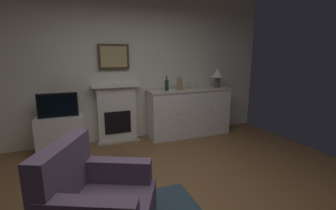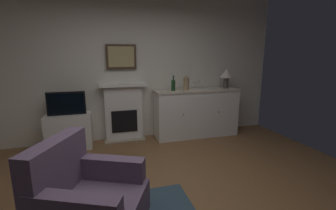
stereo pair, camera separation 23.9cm
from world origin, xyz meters
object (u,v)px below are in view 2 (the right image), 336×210
wine_bottle (173,85)px  wine_glass_left (194,84)px  wine_glass_center (198,83)px  wine_glass_right (203,83)px  table_lamp (226,75)px  tv_cabinet (69,131)px  framed_picture (121,57)px  vase_decorative (186,83)px  armchair (87,200)px  fireplace_unit (124,112)px  sideboard_cabinet (196,113)px  tv_set (66,103)px

wine_bottle → wine_glass_left: 0.42m
wine_glass_center → wine_glass_right: bearing=-14.2°
table_lamp → tv_cabinet: table_lamp is taller
tv_cabinet → table_lamp: bearing=-0.3°
framed_picture → vase_decorative: size_ratio=1.96×
wine_glass_right → wine_glass_left: bearing=-165.7°
framed_picture → wine_glass_center: size_ratio=3.33×
vase_decorative → armchair: size_ratio=0.27×
fireplace_unit → sideboard_cabinet: (1.43, -0.18, -0.07)m
wine_bottle → vase_decorative: (0.25, -0.03, 0.03)m
sideboard_cabinet → tv_cabinet: 2.42m
sideboard_cabinet → wine_glass_right: bearing=1.9°
wine_glass_center → armchair: size_ratio=0.16×
sideboard_cabinet → armchair: 3.05m
wine_glass_center → fireplace_unit: bearing=174.3°
wine_glass_center → tv_set: 2.45m
table_lamp → wine_glass_center: (-0.61, 0.03, -0.16)m
framed_picture → wine_glass_right: (1.57, -0.22, -0.52)m
sideboard_cabinet → framed_picture: bearing=171.2°
wine_glass_left → vase_decorative: bearing=179.4°
fireplace_unit → table_lamp: 2.19m
framed_picture → wine_bottle: size_ratio=1.90×
wine_glass_right → tv_cabinet: 2.66m
framed_picture → vase_decorative: (1.18, -0.27, -0.50)m
table_lamp → wine_bottle: 1.15m
fireplace_unit → wine_glass_center: wine_glass_center is taller
fireplace_unit → sideboard_cabinet: bearing=-7.0°
wine_bottle → tv_set: 1.92m
wine_glass_left → armchair: bearing=-130.6°
tv_set → armchair: (0.40, -2.28, -0.43)m
framed_picture → sideboard_cabinet: 1.83m
tv_set → wine_glass_right: bearing=0.3°
sideboard_cabinet → wine_glass_right: (0.14, 0.00, 0.60)m
armchair → tv_set: bearing=100.0°
fireplace_unit → wine_glass_left: (1.35, -0.23, 0.53)m
wine_bottle → vase_decorative: bearing=-7.2°
vase_decorative → tv_set: 2.18m
fireplace_unit → framed_picture: 1.04m
armchair → wine_glass_left: bearing=49.4°
wine_glass_left → sideboard_cabinet: bearing=31.9°
vase_decorative → framed_picture: bearing=167.0°
table_lamp → vase_decorative: size_ratio=1.42×
wine_bottle → table_lamp: bearing=0.9°
wine_glass_center → tv_set: (-2.44, -0.04, -0.26)m
sideboard_cabinet → wine_glass_left: (-0.08, -0.05, 0.60)m
framed_picture → wine_glass_left: bearing=-11.5°
wine_glass_right → tv_cabinet: size_ratio=0.22×
table_lamp → wine_glass_left: bearing=-175.9°
fireplace_unit → sideboard_cabinet: 1.45m
fireplace_unit → table_lamp: table_lamp is taller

